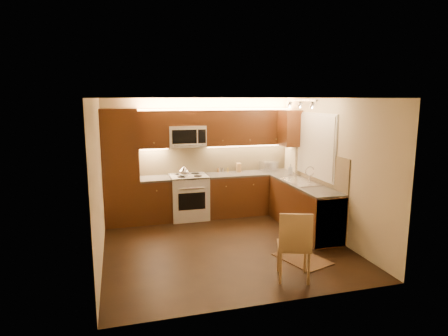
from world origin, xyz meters
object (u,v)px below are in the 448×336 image
object	(u,v)px
stove	(189,197)
microwave	(187,136)
soap_bottle	(290,169)
dining_chair	(294,244)
kettle	(184,171)
toaster_oven	(269,166)
sink	(301,178)
knife_block	(239,167)

from	to	relation	value
stove	microwave	size ratio (longest dim) A/B	1.21
soap_bottle	dining_chair	bearing A→B (deg)	-91.15
kettle	dining_chair	world-z (taller)	kettle
toaster_oven	soap_bottle	size ratio (longest dim) A/B	1.67
sink	dining_chair	bearing A→B (deg)	-118.91
stove	soap_bottle	world-z (taller)	soap_bottle
sink	soap_bottle	size ratio (longest dim) A/B	4.07
stove	sink	world-z (taller)	sink
stove	dining_chair	bearing A→B (deg)	-73.84
kettle	soap_bottle	distance (m)	2.27
microwave	toaster_oven	bearing A→B (deg)	-0.46
kettle	toaster_oven	distance (m)	1.97
dining_chair	sink	bearing A→B (deg)	80.82
kettle	soap_bottle	bearing A→B (deg)	10.00
sink	knife_block	bearing A→B (deg)	123.08
sink	kettle	bearing A→B (deg)	155.19
kettle	soap_bottle	size ratio (longest dim) A/B	1.16
dining_chair	microwave	bearing A→B (deg)	125.24
stove	kettle	xyz separation A→B (m)	(-0.12, -0.14, 0.58)
microwave	dining_chair	world-z (taller)	microwave
sink	dining_chair	xyz separation A→B (m)	(-1.10, -1.99, -0.48)
knife_block	dining_chair	world-z (taller)	knife_block
kettle	dining_chair	bearing A→B (deg)	-56.17
stove	microwave	xyz separation A→B (m)	(0.00, 0.14, 1.26)
microwave	knife_block	size ratio (longest dim) A/B	3.88
sink	soap_bottle	bearing A→B (deg)	79.90
microwave	soap_bottle	xyz separation A→B (m)	(2.14, -0.47, -0.71)
sink	toaster_oven	world-z (taller)	toaster_oven
knife_block	soap_bottle	size ratio (longest dim) A/B	0.93
stove	dining_chair	xyz separation A→B (m)	(0.90, -3.11, 0.04)
kettle	microwave	bearing A→B (deg)	81.40
stove	microwave	distance (m)	1.27
knife_block	dining_chair	distance (m)	3.34
stove	kettle	bearing A→B (deg)	-129.95
kettle	dining_chair	size ratio (longest dim) A/B	0.24
sink	dining_chair	distance (m)	2.32
stove	dining_chair	distance (m)	3.24
toaster_oven	soap_bottle	distance (m)	0.55
microwave	knife_block	world-z (taller)	microwave
stove	microwave	world-z (taller)	microwave
sink	dining_chair	size ratio (longest dim) A/B	0.86
sink	knife_block	distance (m)	1.56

